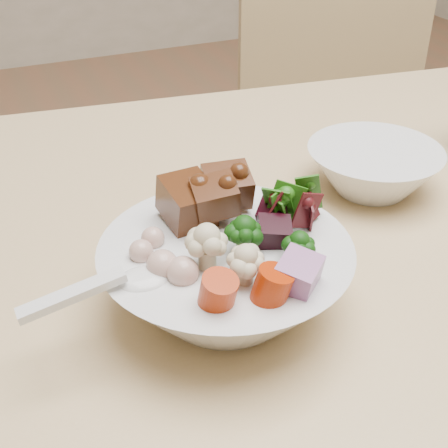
{
  "coord_description": "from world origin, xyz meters",
  "views": [
    {
      "loc": [
        -0.62,
        -0.52,
        1.14
      ],
      "look_at": [
        -0.44,
        -0.11,
        0.85
      ],
      "focal_mm": 50.0,
      "sensor_mm": 36.0,
      "label": 1
    }
  ],
  "objects": [
    {
      "name": "side_bowl",
      "position": [
        -0.21,
        -0.01,
        0.81
      ],
      "size": [
        0.15,
        0.15,
        0.05
      ],
      "primitive_type": null,
      "color": "silver",
      "rests_on": "dining_table"
    },
    {
      "name": "chair_far",
      "position": [
        0.1,
        0.49,
        0.51
      ],
      "size": [
        0.51,
        0.51,
        0.9
      ],
      "rotation": [
        0.0,
        0.0,
        -0.25
      ],
      "color": "tan",
      "rests_on": "ground"
    },
    {
      "name": "soup_spoon",
      "position": [
        -0.54,
        -0.15,
        0.85
      ],
      "size": [
        0.12,
        0.04,
        0.02
      ],
      "rotation": [
        0.0,
        0.0,
        0.03
      ],
      "color": "silver",
      "rests_on": "food_bowl"
    },
    {
      "name": "food_bowl",
      "position": [
        -0.45,
        -0.13,
        0.82
      ],
      "size": [
        0.21,
        0.21,
        0.11
      ],
      "color": "silver",
      "rests_on": "dining_table"
    }
  ]
}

